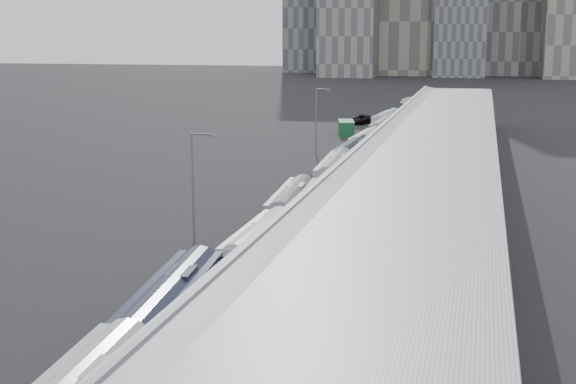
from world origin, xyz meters
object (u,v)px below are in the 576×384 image
(bus_4, at_px, (336,179))
(shipping_container, at_px, (346,128))
(bus_3, at_px, (292,212))
(bus_5, at_px, (353,160))
(bus_9, at_px, (397,117))
(suv, at_px, (361,119))
(bus_2, at_px, (259,252))
(bus_10, at_px, (407,110))
(bus_6, at_px, (367,147))
(bus_8, at_px, (387,125))
(street_lamp_far, at_px, (317,117))
(bus_7, at_px, (384,133))
(bus_1, at_px, (171,320))
(street_lamp_near, at_px, (195,180))

(bus_4, relative_size, shipping_container, 2.17)
(bus_3, xyz_separation_m, bus_5, (0.64, 29.82, 0.07))
(bus_9, distance_m, suv, 6.90)
(bus_2, distance_m, bus_10, 110.27)
(shipping_container, bearing_deg, bus_6, -86.42)
(bus_10, relative_size, suv, 2.10)
(bus_3, distance_m, bus_8, 69.90)
(suv, bearing_deg, bus_3, -68.31)
(bus_10, bearing_deg, bus_2, -92.99)
(bus_4, distance_m, bus_9, 68.69)
(bus_2, bearing_deg, bus_9, 90.36)
(street_lamp_far, distance_m, suv, 41.32)
(bus_2, relative_size, bus_5, 0.90)
(bus_2, relative_size, bus_10, 0.94)
(bus_5, height_order, bus_10, bus_5)
(bus_6, xyz_separation_m, bus_8, (-0.58, 28.24, 0.03))
(bus_5, bearing_deg, shipping_container, 102.96)
(bus_4, distance_m, bus_6, 25.37)
(bus_2, bearing_deg, suv, 94.38)
(suv, bearing_deg, bus_10, 76.12)
(bus_3, bearing_deg, bus_5, 84.93)
(bus_7, relative_size, suv, 2.10)
(bus_1, xyz_separation_m, bus_8, (0.18, 97.75, -0.05))
(bus_4, height_order, bus_7, bus_4)
(bus_7, relative_size, street_lamp_near, 1.43)
(bus_2, height_order, bus_10, bus_10)
(bus_7, bearing_deg, bus_4, -88.21)
(bus_4, distance_m, bus_5, 13.53)
(bus_5, height_order, bus_8, bus_5)
(bus_2, distance_m, bus_9, 97.89)
(bus_1, xyz_separation_m, shipping_container, (-6.32, 94.42, -0.43))
(bus_1, distance_m, bus_8, 97.75)
(bus_9, distance_m, street_lamp_far, 41.94)
(bus_8, distance_m, street_lamp_near, 76.54)
(bus_4, height_order, suv, bus_4)
(bus_5, xyz_separation_m, bus_8, (-0.59, 40.08, -0.04))
(bus_6, height_order, shipping_container, bus_6)
(bus_4, distance_m, bus_10, 81.07)
(bus_2, bearing_deg, street_lamp_far, 97.55)
(bus_1, bearing_deg, street_lamp_far, 89.59)
(shipping_container, bearing_deg, street_lamp_near, -102.42)
(street_lamp_far, bearing_deg, bus_6, -16.25)
(bus_10, bearing_deg, shipping_container, -106.26)
(bus_3, distance_m, suv, 85.15)
(bus_4, height_order, bus_10, bus_4)
(bus_2, distance_m, shipping_container, 79.79)
(bus_8, bearing_deg, bus_1, -84.90)
(bus_1, bearing_deg, bus_10, 83.84)
(bus_6, height_order, bus_8, bus_8)
(bus_9, xyz_separation_m, street_lamp_near, (-6.85, -91.24, 3.75))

